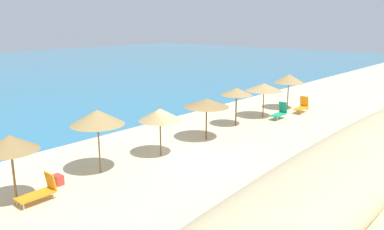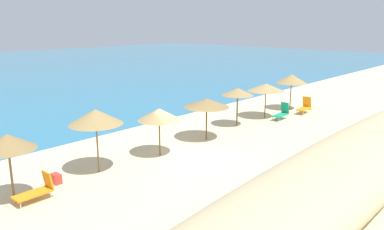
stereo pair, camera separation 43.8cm
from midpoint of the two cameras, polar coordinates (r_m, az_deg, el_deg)
name	(u,v)px [view 1 (the left image)]	position (r m, az deg, el deg)	size (l,w,h in m)	color
ground_plane	(189,156)	(20.12, -1.03, -6.16)	(160.00, 160.00, 0.00)	beige
dune_ridge	(357,162)	(17.62, 22.69, -6.44)	(36.84, 4.00, 2.17)	#C9B586
beach_umbrella_1	(10,143)	(15.84, -26.13, -3.78)	(2.06, 2.06, 2.76)	brown
beach_umbrella_2	(97,117)	(17.82, -14.57, -0.33)	(2.45, 2.45, 3.00)	brown
beach_umbrella_3	(160,115)	(19.71, -5.41, 0.07)	(2.23, 2.23, 2.52)	brown
beach_umbrella_4	(206,103)	(22.42, 1.60, 1.82)	(2.67, 2.67, 2.48)	brown
beach_umbrella_5	(236,92)	(25.56, 6.14, 3.47)	(2.11, 2.11, 2.59)	brown
beach_umbrella_6	(264,87)	(28.27, 10.22, 4.10)	(2.64, 2.64, 2.52)	brown
beach_umbrella_7	(289,79)	(31.42, 13.81, 5.28)	(2.43, 2.43, 2.82)	brown
lounge_chair_0	(40,191)	(16.38, -22.38, -10.41)	(1.48, 0.66, 1.05)	orange
lounge_chair_2	(302,106)	(30.75, 15.62, 1.29)	(1.64, 0.81, 1.24)	orange
lounge_chair_3	(280,112)	(28.36, 12.48, 0.40)	(1.50, 0.62, 1.19)	#199972
beach_ball	(308,108)	(32.09, 16.44, 1.07)	(0.30, 0.30, 0.30)	yellow
cooler_box	(58,180)	(17.75, -19.97, -9.04)	(0.49, 0.33, 0.43)	red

